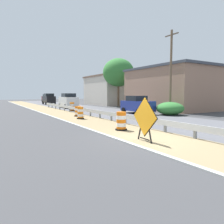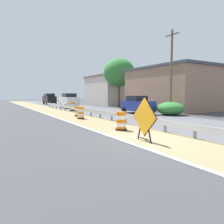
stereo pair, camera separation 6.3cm
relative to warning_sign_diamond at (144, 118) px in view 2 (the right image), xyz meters
The scene contains 19 objects.
ground_plane 1.18m from the warning_sign_diamond, 25.91° to the left, with size 160.00×160.00×0.00m, color #3D3D3F.
median_dirt_strip 1.46m from the warning_sign_diamond, 12.21° to the left, with size 3.47×120.00×0.01m, color #8E7A56.
far_lane_asphalt 6.51m from the warning_sign_diamond, ahead, with size 7.44×120.00×0.00m, color #56565B.
curb_near_edge 1.40m from the warning_sign_diamond, 166.59° to the left, with size 0.20×120.00×0.11m, color #ADADA8.
guardrail_median 3.37m from the warning_sign_diamond, 42.26° to the left, with size 0.18×52.31×0.71m.
warning_sign_diamond is the anchor object (origin of this frame).
traffic_barrel_nearest 3.22m from the warning_sign_diamond, 76.49° to the left, with size 0.72×0.72×1.11m.
traffic_barrel_close 9.76m from the warning_sign_diamond, 85.14° to the left, with size 0.63×0.63×1.06m.
traffic_barrel_mid 11.91m from the warning_sign_diamond, 83.12° to the left, with size 0.74×0.74×0.98m.
traffic_barrel_far 18.37m from the warning_sign_diamond, 80.21° to the left, with size 0.70×0.70×1.13m.
car_lead_near_lane 24.46m from the warning_sign_diamond, 78.94° to the left, with size 2.23×4.70×2.26m.
car_trailing_near_lane 13.74m from the warning_sign_diamond, 53.93° to the left, with size 2.01×4.10×1.97m.
car_lead_far_lane 36.79m from the warning_sign_diamond, 82.42° to the left, with size 2.02×4.04×2.25m.
car_mid_far_lane 50.56m from the warning_sign_diamond, 81.11° to the left, with size 2.23×4.64×2.09m.
roadside_shop_near 20.96m from the warning_sign_diamond, 41.03° to the left, with size 7.83×11.86×5.80m.
roadside_shop_far 33.92m from the warning_sign_diamond, 62.11° to the left, with size 7.99×10.71×5.80m.
utility_pole_near 14.57m from the warning_sign_diamond, 39.42° to the left, with size 0.24×1.80×8.89m.
bush_roadside 13.02m from the warning_sign_diamond, 38.99° to the left, with size 2.83×2.83×1.35m, color #337533.
tree_roadside 27.52m from the warning_sign_diamond, 60.10° to the left, with size 5.31×5.31×8.23m.
Camera 2 is at (-6.54, -7.70, 2.18)m, focal length 33.89 mm.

